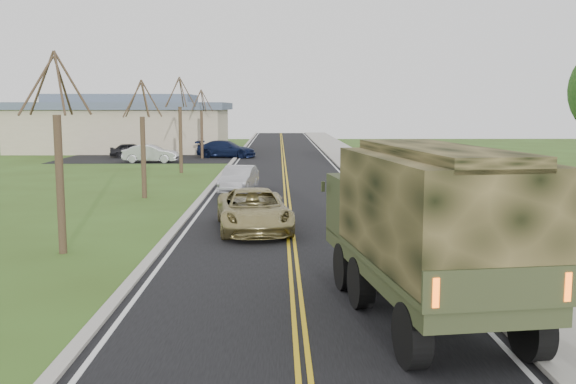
{
  "coord_description": "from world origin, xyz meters",
  "views": [
    {
      "loc": [
        -0.42,
        -9.24,
        4.44
      ],
      "look_at": [
        -0.12,
        10.55,
        1.8
      ],
      "focal_mm": 40.0,
      "sensor_mm": 36.0,
      "label": 1
    }
  ],
  "objects": [
    {
      "name": "sidewalk_right",
      "position": [
        5.9,
        40.0,
        0.05
      ],
      "size": [
        3.2,
        120.0,
        0.1
      ],
      "primitive_type": "cube",
      "color": "#9E998E",
      "rests_on": "ground"
    },
    {
      "name": "suv_champagne",
      "position": [
        -1.32,
        13.53,
        0.75
      ],
      "size": [
        3.11,
        5.63,
        1.49
      ],
      "primitive_type": "imported",
      "rotation": [
        0.0,
        0.0,
        0.12
      ],
      "color": "#9B8E57",
      "rests_on": "ground"
    },
    {
      "name": "bare_tree_c",
      "position": [
        -7.0,
        34.0,
        2.78
      ],
      "size": [
        2.04,
        2.39,
        6.42
      ],
      "color": "#38281C",
      "rests_on": "ground"
    },
    {
      "name": "bare_tree_d",
      "position": [
        -7.0,
        46.0,
        2.55
      ],
      "size": [
        1.88,
        2.2,
        5.91
      ],
      "color": "#38281C",
      "rests_on": "ground"
    },
    {
      "name": "lot_car_navy",
      "position": [
        -5.0,
        47.0,
        0.75
      ],
      "size": [
        5.48,
        3.04,
        1.5
      ],
      "primitive_type": "imported",
      "rotation": [
        0.0,
        0.0,
        1.38
      ],
      "color": "#0E1633",
      "rests_on": "ground"
    },
    {
      "name": "road",
      "position": [
        0.0,
        40.0,
        0.01
      ],
      "size": [
        8.0,
        120.0,
        0.01
      ],
      "primitive_type": "cube",
      "color": "black",
      "rests_on": "ground"
    },
    {
      "name": "commercial_building",
      "position": [
        -15.98,
        55.97,
        2.69
      ],
      "size": [
        25.5,
        21.5,
        5.65
      ],
      "color": "tan",
      "rests_on": "ground"
    },
    {
      "name": "lot_car_dark",
      "position": [
        -13.25,
        47.1,
        0.65
      ],
      "size": [
        4.01,
        2.11,
        1.3
      ],
      "primitive_type": "imported",
      "rotation": [
        0.0,
        0.0,
        1.73
      ],
      "color": "black",
      "rests_on": "ground"
    },
    {
      "name": "bare_tree_b",
      "position": [
        -7.0,
        22.0,
        2.48
      ],
      "size": [
        1.83,
        2.14,
        5.73
      ],
      "color": "#38281C",
      "rests_on": "ground"
    },
    {
      "name": "curb_right",
      "position": [
        4.15,
        40.0,
        0.06
      ],
      "size": [
        0.3,
        120.0,
        0.12
      ],
      "primitive_type": "cube",
      "color": "#9E998E",
      "rests_on": "ground"
    },
    {
      "name": "sedan_silver",
      "position": [
        -2.49,
        24.01,
        0.69
      ],
      "size": [
        1.98,
        4.32,
        1.38
      ],
      "primitive_type": "imported",
      "rotation": [
        0.0,
        0.0,
        -0.13
      ],
      "color": "#B0AFB4",
      "rests_on": "ground"
    },
    {
      "name": "military_truck",
      "position": [
        2.6,
        3.82,
        2.1
      ],
      "size": [
        3.51,
        7.62,
        3.67
      ],
      "rotation": [
        0.0,
        0.0,
        0.13
      ],
      "color": "black",
      "rests_on": "ground"
    },
    {
      "name": "bare_tree_a",
      "position": [
        -7.0,
        10.0,
        2.63
      ],
      "size": [
        1.93,
        2.26,
        6.08
      ],
      "color": "#38281C",
      "rests_on": "ground"
    },
    {
      "name": "curb_left",
      "position": [
        -4.15,
        40.0,
        0.05
      ],
      "size": [
        0.3,
        120.0,
        0.1
      ],
      "primitive_type": "cube",
      "color": "#9E998E",
      "rests_on": "ground"
    },
    {
      "name": "lot_car_silver",
      "position": [
        -10.65,
        42.16,
        0.72
      ],
      "size": [
        4.46,
        1.78,
        1.44
      ],
      "primitive_type": "imported",
      "rotation": [
        0.0,
        0.0,
        1.51
      ],
      "color": "silver",
      "rests_on": "ground"
    }
  ]
}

